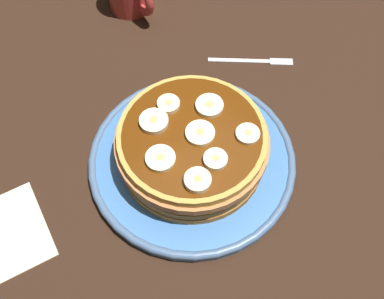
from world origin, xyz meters
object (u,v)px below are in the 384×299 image
(pancake_stack, at_px, (194,145))
(banana_slice_0, at_px, (200,133))
(banana_slice_2, at_px, (154,122))
(napkin, at_px, (0,237))
(banana_slice_5, at_px, (160,159))
(banana_slice_4, at_px, (170,103))
(banana_slice_6, at_px, (198,181))
(fork, at_px, (256,61))
(plate, at_px, (192,160))
(banana_slice_3, at_px, (209,106))
(banana_slice_7, at_px, (216,159))
(banana_slice_1, at_px, (248,134))

(pancake_stack, bearing_deg, banana_slice_0, 35.47)
(banana_slice_2, height_order, napkin, banana_slice_2)
(banana_slice_2, xyz_separation_m, banana_slice_5, (0.05, -0.02, -0.00))
(banana_slice_4, distance_m, banana_slice_6, 0.11)
(banana_slice_6, bearing_deg, fork, 124.05)
(plate, xyz_separation_m, banana_slice_6, (0.06, -0.03, 0.07))
(banana_slice_2, relative_size, banana_slice_3, 1.02)
(banana_slice_3, xyz_separation_m, banana_slice_5, (0.03, -0.09, -0.00))
(banana_slice_4, bearing_deg, banana_slice_7, -0.51)
(pancake_stack, xyz_separation_m, banana_slice_3, (-0.02, 0.04, 0.03))
(plate, relative_size, fork, 2.49)
(banana_slice_5, xyz_separation_m, banana_slice_7, (0.04, 0.05, 0.00))
(banana_slice_0, bearing_deg, banana_slice_3, 128.23)
(banana_slice_3, bearing_deg, fork, 116.03)
(banana_slice_1, bearing_deg, banana_slice_4, -150.93)
(banana_slice_4, bearing_deg, banana_slice_3, 50.27)
(pancake_stack, bearing_deg, napkin, -101.48)
(plate, distance_m, banana_slice_7, 0.08)
(plate, relative_size, banana_slice_6, 8.77)
(banana_slice_1, xyz_separation_m, banana_slice_7, (0.01, -0.05, 0.00))
(plate, xyz_separation_m, banana_slice_7, (0.05, 0.00, 0.07))
(banana_slice_2, distance_m, banana_slice_3, 0.07)
(banana_slice_0, relative_size, banana_slice_4, 1.26)
(plate, distance_m, banana_slice_6, 0.09)
(banana_slice_4, bearing_deg, banana_slice_0, 4.60)
(banana_slice_2, xyz_separation_m, banana_slice_7, (0.09, 0.03, -0.00))
(pancake_stack, relative_size, banana_slice_6, 6.25)
(plate, relative_size, banana_slice_5, 7.72)
(banana_slice_1, relative_size, banana_slice_3, 0.84)
(banana_slice_0, distance_m, banana_slice_4, 0.06)
(banana_slice_2, xyz_separation_m, napkin, (-0.01, -0.22, -0.08))
(banana_slice_2, distance_m, banana_slice_4, 0.03)
(pancake_stack, relative_size, napkin, 1.76)
(plate, bearing_deg, fork, 115.94)
(banana_slice_6, distance_m, fork, 0.27)
(banana_slice_0, bearing_deg, fork, 118.56)
(banana_slice_0, height_order, banana_slice_7, banana_slice_7)
(banana_slice_2, height_order, banana_slice_4, same)
(banana_slice_5, height_order, banana_slice_6, banana_slice_6)
(banana_slice_2, height_order, banana_slice_7, same)
(pancake_stack, xyz_separation_m, banana_slice_6, (0.06, -0.03, 0.03))
(banana_slice_0, height_order, banana_slice_6, banana_slice_6)
(banana_slice_7, bearing_deg, banana_slice_2, -160.37)
(banana_slice_4, xyz_separation_m, napkin, (-0.00, -0.25, -0.08))
(banana_slice_2, relative_size, fork, 0.33)
(banana_slice_1, height_order, banana_slice_7, banana_slice_7)
(banana_slice_7, height_order, fork, banana_slice_7)
(banana_slice_4, height_order, banana_slice_5, same)
(plate, height_order, pancake_stack, pancake_stack)
(banana_slice_2, xyz_separation_m, banana_slice_6, (0.10, -0.00, 0.00))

